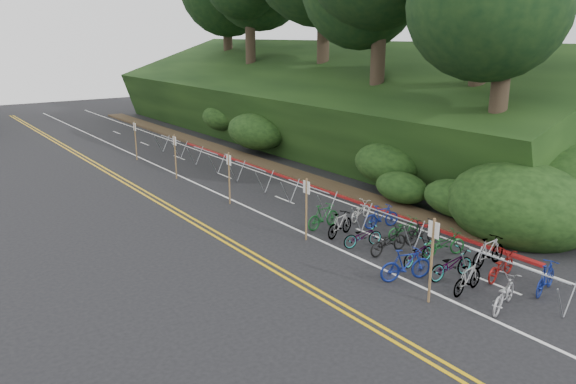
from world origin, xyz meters
The scene contains 10 objects.
ground centered at (0.00, 0.00, 0.00)m, with size 120.00×120.00×0.00m, color black.
road_markings centered at (0.63, 10.10, 0.00)m, with size 7.47×80.00×0.01m.
red_curb centered at (5.70, 12.00, 0.05)m, with size 0.25×28.00×0.10m, color maroon.
embankment centered at (12.96, 19.04, 2.57)m, with size 14.30×48.14×9.11m.
bike_rack_front centered at (2.74, -2.73, 0.82)m, with size 1.10×3.41×1.09m.
bike_racks_rest centered at (3.00, 13.00, 0.85)m, with size 1.14×23.00×1.17m.
signpost_near centered at (0.37, -1.42, 1.52)m, with size 0.08×0.40×2.67m.
signposts_rest centered at (0.60, 14.00, 1.43)m, with size 0.08×18.40×2.50m.
bike_front centered at (0.96, 0.08, 0.56)m, with size 1.85×0.52×1.11m, color navy.
bike_valet centered at (2.94, 1.11, 0.48)m, with size 3.31×10.54×1.09m.
Camera 1 is at (-12.11, -11.51, 7.83)m, focal length 35.00 mm.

